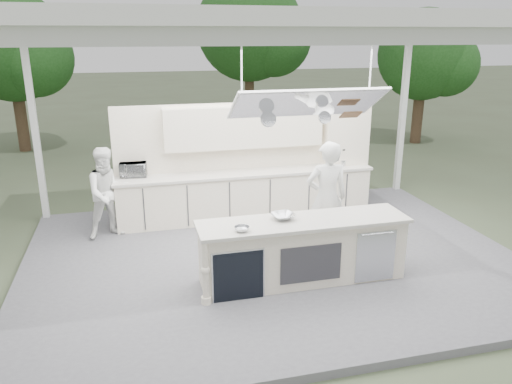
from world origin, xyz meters
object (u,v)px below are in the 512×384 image
object	(u,v)px
back_counter	(246,194)
head_chef	(327,198)
sous_chef	(108,193)
demo_island	(301,250)

from	to	relation	value
back_counter	head_chef	world-z (taller)	head_chef
back_counter	sous_chef	xyz separation A→B (m)	(-2.60, -0.35, 0.34)
demo_island	head_chef	world-z (taller)	head_chef
head_chef	sous_chef	bearing A→B (deg)	-20.42
back_counter	head_chef	size ratio (longest dim) A/B	2.67
demo_island	back_counter	bearing A→B (deg)	93.63
demo_island	sous_chef	distance (m)	3.73
demo_island	back_counter	world-z (taller)	same
demo_island	head_chef	size ratio (longest dim) A/B	1.63
back_counter	sous_chef	world-z (taller)	sous_chef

